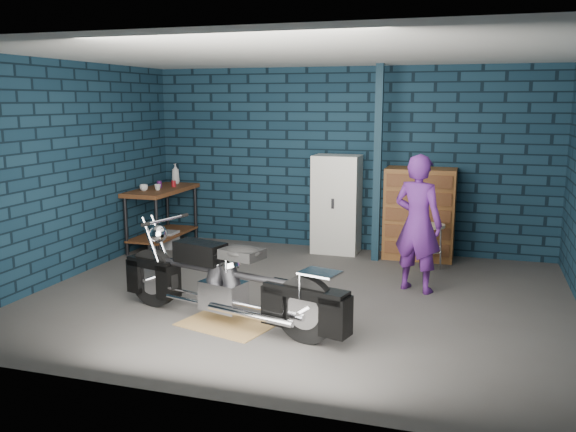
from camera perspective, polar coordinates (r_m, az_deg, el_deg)
name	(u,v)px	position (r m, az deg, el deg)	size (l,w,h in m)	color
ground	(299,298)	(6.99, 1.01, -7.69)	(6.00, 6.00, 0.00)	#44413F
room_walls	(313,127)	(7.17, 2.32, 8.28)	(6.02, 5.01, 2.71)	#0F2534
support_post	(378,164)	(8.46, 8.38, 4.80)	(0.10, 0.10, 2.70)	#102633
workbench	(163,218)	(9.47, -11.66, -0.16)	(0.60, 1.40, 0.91)	brown
drip_mat	(229,323)	(6.26, -5.58, -9.94)	(0.90, 0.67, 0.01)	olive
motorcycle	(228,276)	(6.10, -5.67, -5.58)	(2.27, 0.62, 1.00)	black
person	(418,223)	(7.23, 12.06, -0.69)	(0.59, 0.39, 1.62)	#4F1D6E
storage_bin	(164,239)	(9.51, -11.54, -2.15)	(0.40, 0.29, 0.25)	gray
locker	(336,204)	(8.94, 4.55, 1.10)	(0.67, 0.48, 1.44)	silver
tool_chest	(420,214)	(8.77, 12.20, 0.21)	(0.96, 0.54, 1.29)	brown
shop_stool	(431,247)	(8.32, 13.27, -2.80)	(0.33, 0.33, 0.61)	#C8B697
cup_a	(144,188)	(9.17, -13.34, 2.60)	(0.12, 0.12, 0.09)	#C8B697
cup_b	(158,187)	(9.19, -12.11, 2.65)	(0.09, 0.09, 0.09)	#C8B697
mug_purple	(159,184)	(9.48, -11.95, 2.93)	(0.07, 0.07, 0.10)	#541863
mug_red	(174,184)	(9.50, -10.65, 2.99)	(0.07, 0.07, 0.10)	maroon
bottle	(176,174)	(9.87, -10.48, 3.93)	(0.12, 0.12, 0.32)	gray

